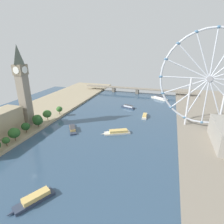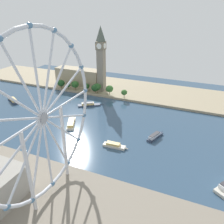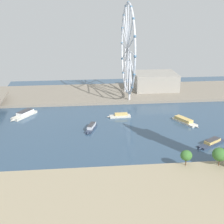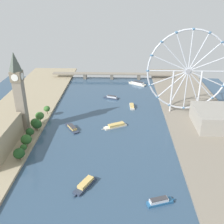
{
  "view_description": "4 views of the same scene",
  "coord_description": "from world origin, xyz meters",
  "px_view_note": "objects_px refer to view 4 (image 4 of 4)",
  "views": [
    {
      "loc": [
        63.55,
        -183.14,
        96.46
      ],
      "look_at": [
        -10.01,
        51.25,
        7.58
      ],
      "focal_mm": 29.58,
      "sensor_mm": 36.0,
      "label": 1
    },
    {
      "loc": [
        203.3,
        135.96,
        124.05
      ],
      "look_at": [
        -9.45,
        44.11,
        14.24
      ],
      "focal_mm": 36.43,
      "sensor_mm": 36.0,
      "label": 2
    },
    {
      "loc": [
        -300.54,
        109.23,
        122.04
      ],
      "look_at": [
        8.8,
        76.68,
        15.1
      ],
      "focal_mm": 54.45,
      "sensor_mm": 36.0,
      "label": 3
    },
    {
      "loc": [
        17.63,
        -290.5,
        159.36
      ],
      "look_at": [
        7.1,
        8.67,
        18.27
      ],
      "focal_mm": 42.1,
      "sensor_mm": 36.0,
      "label": 4
    }
  ],
  "objects_px": {
    "riverside_hall": "(213,118)",
    "tour_boat_0": "(85,185)",
    "parliament_block": "(0,139)",
    "tour_boat_3": "(111,97)",
    "tour_boat_4": "(160,201)",
    "tour_boat_2": "(132,106)",
    "river_bridge": "(112,74)",
    "tour_boat_6": "(72,128)",
    "clock_tower": "(19,92)",
    "ferris_wheel": "(188,71)",
    "tour_boat_5": "(138,83)",
    "tour_boat_1": "(116,126)"
  },
  "relations": [
    {
      "from": "ferris_wheel",
      "to": "tour_boat_1",
      "type": "xyz_separation_m",
      "value": [
        -94.15,
        -44.9,
        -58.56
      ]
    },
    {
      "from": "river_bridge",
      "to": "tour_boat_4",
      "type": "height_order",
      "value": "river_bridge"
    },
    {
      "from": "river_bridge",
      "to": "tour_boat_3",
      "type": "distance_m",
      "value": 102.08
    },
    {
      "from": "ferris_wheel",
      "to": "tour_boat_3",
      "type": "xyz_separation_m",
      "value": [
        -103.29,
        49.96,
        -58.4
      ]
    },
    {
      "from": "ferris_wheel",
      "to": "tour_boat_0",
      "type": "distance_m",
      "value": 204.95
    },
    {
      "from": "river_bridge",
      "to": "ferris_wheel",
      "type": "bearing_deg",
      "value": -55.08
    },
    {
      "from": "tour_boat_6",
      "to": "tour_boat_4",
      "type": "bearing_deg",
      "value": -176.0
    },
    {
      "from": "riverside_hall",
      "to": "tour_boat_0",
      "type": "height_order",
      "value": "riverside_hall"
    },
    {
      "from": "river_bridge",
      "to": "tour_boat_5",
      "type": "bearing_deg",
      "value": -34.05
    },
    {
      "from": "parliament_block",
      "to": "tour_boat_5",
      "type": "distance_m",
      "value": 274.52
    },
    {
      "from": "tour_boat_4",
      "to": "tour_boat_5",
      "type": "distance_m",
      "value": 293.57
    },
    {
      "from": "parliament_block",
      "to": "tour_boat_1",
      "type": "relative_size",
      "value": 2.31
    },
    {
      "from": "parliament_block",
      "to": "tour_boat_2",
      "type": "bearing_deg",
      "value": 41.03
    },
    {
      "from": "river_bridge",
      "to": "tour_boat_6",
      "type": "relative_size",
      "value": 7.24
    },
    {
      "from": "clock_tower",
      "to": "tour_boat_3",
      "type": "relative_size",
      "value": 3.6
    },
    {
      "from": "river_bridge",
      "to": "tour_boat_2",
      "type": "distance_m",
      "value": 138.18
    },
    {
      "from": "clock_tower",
      "to": "tour_boat_1",
      "type": "relative_size",
      "value": 2.86
    },
    {
      "from": "tour_boat_0",
      "to": "tour_boat_2",
      "type": "bearing_deg",
      "value": -166.52
    },
    {
      "from": "tour_boat_0",
      "to": "tour_boat_1",
      "type": "relative_size",
      "value": 0.87
    },
    {
      "from": "tour_boat_3",
      "to": "tour_boat_1",
      "type": "bearing_deg",
      "value": 113.85
    },
    {
      "from": "riverside_hall",
      "to": "tour_boat_0",
      "type": "xyz_separation_m",
      "value": [
        -146.32,
        -114.72,
        -11.66
      ]
    },
    {
      "from": "clock_tower",
      "to": "tour_boat_4",
      "type": "distance_m",
      "value": 195.43
    },
    {
      "from": "clock_tower",
      "to": "tour_boat_2",
      "type": "distance_m",
      "value": 162.57
    },
    {
      "from": "tour_boat_3",
      "to": "tour_boat_4",
      "type": "height_order",
      "value": "tour_boat_4"
    },
    {
      "from": "riverside_hall",
      "to": "tour_boat_2",
      "type": "height_order",
      "value": "riverside_hall"
    },
    {
      "from": "river_bridge",
      "to": "tour_boat_0",
      "type": "xyz_separation_m",
      "value": [
        -12.73,
        -308.32,
        -6.64
      ]
    },
    {
      "from": "clock_tower",
      "to": "tour_boat_2",
      "type": "bearing_deg",
      "value": 30.21
    },
    {
      "from": "parliament_block",
      "to": "tour_boat_3",
      "type": "relative_size",
      "value": 2.91
    },
    {
      "from": "tour_boat_1",
      "to": "tour_boat_3",
      "type": "distance_m",
      "value": 95.3
    },
    {
      "from": "ferris_wheel",
      "to": "tour_boat_4",
      "type": "bearing_deg",
      "value": -107.49
    },
    {
      "from": "river_bridge",
      "to": "tour_boat_0",
      "type": "height_order",
      "value": "river_bridge"
    },
    {
      "from": "tour_boat_0",
      "to": "tour_boat_4",
      "type": "bearing_deg",
      "value": 102.91
    },
    {
      "from": "tour_boat_2",
      "to": "tour_boat_3",
      "type": "height_order",
      "value": "tour_boat_3"
    },
    {
      "from": "tour_boat_0",
      "to": "tour_boat_3",
      "type": "xyz_separation_m",
      "value": [
        15.42,
        206.49,
        -0.02
      ]
    },
    {
      "from": "parliament_block",
      "to": "ferris_wheel",
      "type": "bearing_deg",
      "value": 26.33
    },
    {
      "from": "ferris_wheel",
      "to": "tour_boat_1",
      "type": "bearing_deg",
      "value": -154.5
    },
    {
      "from": "tour_boat_1",
      "to": "tour_boat_5",
      "type": "relative_size",
      "value": 0.97
    },
    {
      "from": "river_bridge",
      "to": "tour_boat_1",
      "type": "relative_size",
      "value": 6.88
    },
    {
      "from": "tour_boat_3",
      "to": "tour_boat_5",
      "type": "bearing_deg",
      "value": -105.11
    },
    {
      "from": "ferris_wheel",
      "to": "tour_boat_4",
      "type": "height_order",
      "value": "ferris_wheel"
    },
    {
      "from": "parliament_block",
      "to": "tour_boat_0",
      "type": "bearing_deg",
      "value": -27.91
    },
    {
      "from": "clock_tower",
      "to": "tour_boat_0",
      "type": "distance_m",
      "value": 139.09
    },
    {
      "from": "riverside_hall",
      "to": "tour_boat_4",
      "type": "distance_m",
      "value": 156.7
    },
    {
      "from": "ferris_wheel",
      "to": "parliament_block",
      "type": "bearing_deg",
      "value": -153.67
    },
    {
      "from": "tour_boat_4",
      "to": "ferris_wheel",
      "type": "bearing_deg",
      "value": 54.53
    },
    {
      "from": "clock_tower",
      "to": "river_bridge",
      "type": "relative_size",
      "value": 0.42
    },
    {
      "from": "tour_boat_3",
      "to": "parliament_block",
      "type": "bearing_deg",
      "value": 72.95
    },
    {
      "from": "tour_boat_4",
      "to": "tour_boat_6",
      "type": "bearing_deg",
      "value": 109.4
    },
    {
      "from": "parliament_block",
      "to": "tour_boat_6",
      "type": "relative_size",
      "value": 2.43
    },
    {
      "from": "ferris_wheel",
      "to": "tour_boat_5",
      "type": "height_order",
      "value": "ferris_wheel"
    }
  ]
}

